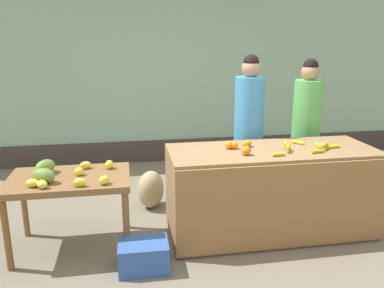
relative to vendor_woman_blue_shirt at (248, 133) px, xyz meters
name	(u,v)px	position (x,y,z in m)	size (l,w,h in m)	color
ground_plane	(220,234)	(-0.49, -0.65, -0.92)	(24.00, 24.00, 0.00)	#756B5B
market_wall_back	(181,57)	(-0.49, 2.12, 0.79)	(9.07, 0.23, 3.49)	#8CB299
fruit_stall_counter	(271,191)	(0.04, -0.67, -0.47)	(2.12, 0.84, 0.91)	olive
side_table_wooden	(70,186)	(-1.97, -0.65, -0.28)	(1.13, 0.73, 0.74)	brown
banana_bunch_pile	(308,147)	(0.39, -0.73, 0.01)	(0.80, 0.46, 0.07)	gold
orange_pile	(240,146)	(-0.29, -0.63, 0.03)	(0.30, 0.37, 0.09)	orange
mango_papaya_pile	(54,173)	(-2.09, -0.68, -0.13)	(0.77, 0.60, 0.14)	yellow
vendor_woman_blue_shirt	(248,133)	(0.00, 0.00, 0.00)	(0.34, 0.34, 1.83)	#33333D
vendor_woman_green_shirt	(305,132)	(0.76, 0.08, -0.03)	(0.34, 0.34, 1.78)	#33333D
produce_crate	(144,256)	(-1.31, -1.16, -0.79)	(0.44, 0.32, 0.26)	#3359A5
produce_sack	(151,189)	(-1.16, 0.16, -0.69)	(0.36, 0.30, 0.46)	tan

